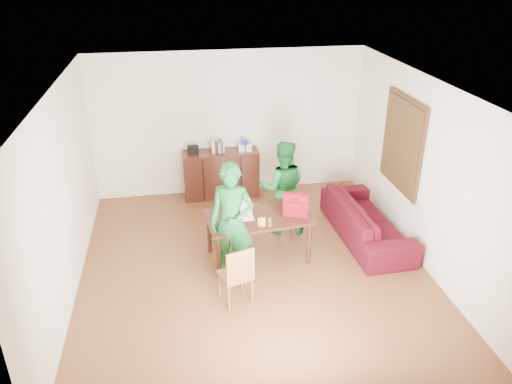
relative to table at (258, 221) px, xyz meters
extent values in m
cube|color=#472811|center=(-0.12, -0.27, -0.68)|extent=(5.00, 5.50, 0.10)
cube|color=white|center=(-0.12, -0.27, 2.12)|extent=(5.00, 5.50, 0.10)
cube|color=beige|center=(-0.12, 2.53, 0.72)|extent=(5.00, 0.10, 2.70)
cube|color=beige|center=(-0.12, -3.07, 0.72)|extent=(5.00, 0.10, 2.70)
cube|color=beige|center=(-2.67, -0.27, 0.72)|extent=(0.10, 5.50, 2.70)
cube|color=beige|center=(2.43, -0.27, 0.72)|extent=(0.10, 5.50, 2.70)
cube|color=#3F2614|center=(2.34, 0.43, 0.92)|extent=(0.04, 1.28, 1.48)
cube|color=#513118|center=(2.31, 0.43, 0.92)|extent=(0.01, 1.18, 1.36)
cube|color=black|center=(-0.32, 2.24, -0.18)|extent=(1.40, 0.45, 0.90)
cube|color=black|center=(-0.82, 2.24, 0.34)|extent=(0.20, 0.14, 0.14)
cube|color=silver|center=(0.13, 2.24, 0.34)|extent=(0.24, 0.22, 0.14)
ellipsoid|color=#1B2BB2|center=(0.13, 2.24, 0.45)|extent=(0.14, 0.14, 0.07)
cube|color=black|center=(0.00, 0.00, 0.07)|extent=(1.61, 1.01, 0.04)
cylinder|color=black|center=(-0.64, -0.42, -0.29)|extent=(0.07, 0.07, 0.68)
cylinder|color=black|center=(0.72, -0.28, -0.29)|extent=(0.07, 0.07, 0.68)
cylinder|color=black|center=(-0.72, 0.28, -0.29)|extent=(0.07, 0.07, 0.68)
cylinder|color=black|center=(0.64, 0.42, -0.29)|extent=(0.07, 0.07, 0.68)
cube|color=brown|center=(-0.48, -0.97, -0.23)|extent=(0.48, 0.47, 0.04)
cube|color=brown|center=(-0.43, -1.13, 0.01)|extent=(0.38, 0.14, 0.44)
imported|color=#135622|center=(-0.44, -0.39, 0.24)|extent=(0.73, 0.60, 1.73)
imported|color=#145B22|center=(0.53, 0.75, 0.16)|extent=(0.85, 0.71, 1.58)
cube|color=white|center=(-0.23, -0.02, 0.10)|extent=(0.30, 0.22, 0.02)
cube|color=black|center=(-0.23, -0.02, 0.20)|extent=(0.30, 0.08, 0.19)
cylinder|color=#602E16|center=(0.10, -0.34, 0.17)|extent=(0.06, 0.06, 0.17)
cube|color=maroon|center=(0.56, -0.03, 0.22)|extent=(0.42, 0.32, 0.27)
imported|color=#370807|center=(1.83, 0.30, -0.31)|extent=(0.91, 2.18, 0.63)
camera|label=1|loc=(-1.13, -6.37, 3.60)|focal=35.00mm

